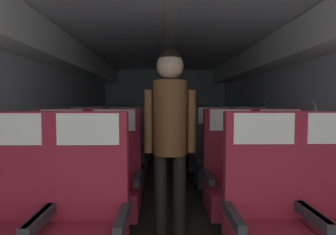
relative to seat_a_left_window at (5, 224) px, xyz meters
The scene contains 22 objects.
ground 2.55m from the seat_a_left_window, 65.32° to the left, with size 3.55×7.77×0.02m, color #3D3833.
fuselage_shell 2.94m from the seat_a_left_window, 67.58° to the left, with size 3.43×7.42×2.16m.
seat_a_left_window is the anchor object (origin of this frame).
seat_a_left_aisle 0.48m from the seat_a_left_window, ahead, with size 0.52×0.49×1.17m.
seat_a_right_window 1.60m from the seat_a_left_window, ahead, with size 0.52×0.49×1.17m.
seat_b_left_window 0.87m from the seat_a_left_window, 89.62° to the left, with size 0.52×0.49×1.17m.
seat_b_left_aisle 0.99m from the seat_a_left_window, 59.38° to the left, with size 0.52×0.49×1.17m.
seat_b_right_aisle 2.25m from the seat_a_left_window, 22.65° to the left, with size 0.52×0.49×1.17m.
seat_b_right_window 1.81m from the seat_a_left_window, 28.22° to the left, with size 0.52×0.49×1.17m.
seat_c_left_window 1.73m from the seat_a_left_window, 90.06° to the left, with size 0.52×0.49×1.17m.
seat_c_left_aisle 1.78m from the seat_a_left_window, 73.94° to the left, with size 0.52×0.49×1.17m.
seat_c_right_aisle 2.70m from the seat_a_left_window, 39.74° to the left, with size 0.52×0.49×1.17m.
seat_c_right_window 2.36m from the seat_a_left_window, 47.26° to the left, with size 0.52×0.49×1.17m.
seat_d_left_window 2.59m from the seat_a_left_window, 90.02° to the left, with size 0.52×0.49×1.17m.
seat_d_left_aisle 2.64m from the seat_a_left_window, 79.40° to the left, with size 0.52×0.49×1.17m.
seat_d_right_aisle 3.31m from the seat_a_left_window, 51.05° to the left, with size 0.52×0.49×1.17m.
seat_d_right_window 3.03m from the seat_a_left_window, 58.40° to the left, with size 0.52×0.49×1.17m.
seat_e_left_window 3.42m from the seat_a_left_window, 89.78° to the left, with size 0.52×0.49×1.17m.
seat_e_left_aisle 3.47m from the seat_a_left_window, 81.96° to the left, with size 0.52×0.49×1.17m.
seat_e_right_aisle 4.00m from the seat_a_left_window, 58.84° to the left, with size 0.52×0.49×1.17m.
seat_e_right_window 3.79m from the seat_a_left_window, 65.09° to the left, with size 0.52×0.49×1.17m.
flight_attendant 1.32m from the seat_a_left_window, 32.75° to the left, with size 0.43×0.28×1.66m.
Camera 1 is at (-0.09, -0.24, 1.22)m, focal length 29.62 mm.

